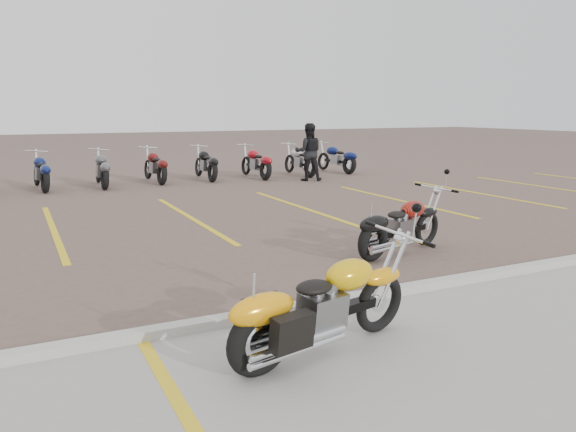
% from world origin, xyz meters
% --- Properties ---
extents(ground, '(100.00, 100.00, 0.00)m').
position_xyz_m(ground, '(0.00, 0.00, 0.00)').
color(ground, brown).
rests_on(ground, ground).
extents(concrete_apron, '(60.00, 5.00, 0.01)m').
position_xyz_m(concrete_apron, '(0.00, -4.50, 0.01)').
color(concrete_apron, '#9E9B93').
rests_on(concrete_apron, ground).
extents(curb, '(60.00, 0.18, 0.12)m').
position_xyz_m(curb, '(0.00, -2.00, 0.06)').
color(curb, '#ADAAA3').
rests_on(curb, ground).
extents(parking_stripes, '(38.00, 5.50, 0.01)m').
position_xyz_m(parking_stripes, '(0.00, 4.00, 0.00)').
color(parking_stripes, gold).
rests_on(parking_stripes, ground).
extents(yellow_cruiser, '(2.11, 0.59, 0.88)m').
position_xyz_m(yellow_cruiser, '(-0.87, -3.02, 0.44)').
color(yellow_cruiser, black).
rests_on(yellow_cruiser, ground).
extents(flame_cruiser, '(1.96, 0.68, 0.83)m').
position_xyz_m(flame_cruiser, '(2.08, -0.35, 0.41)').
color(flame_cruiser, black).
rests_on(flame_cruiser, ground).
extents(person_b, '(1.09, 0.99, 1.83)m').
position_xyz_m(person_b, '(5.24, 8.53, 0.92)').
color(person_b, black).
rests_on(person_b, ground).
extents(bg_bike_row, '(15.52, 2.01, 1.10)m').
position_xyz_m(bg_bike_row, '(-0.15, 10.02, 0.55)').
color(bg_bike_row, black).
rests_on(bg_bike_row, ground).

